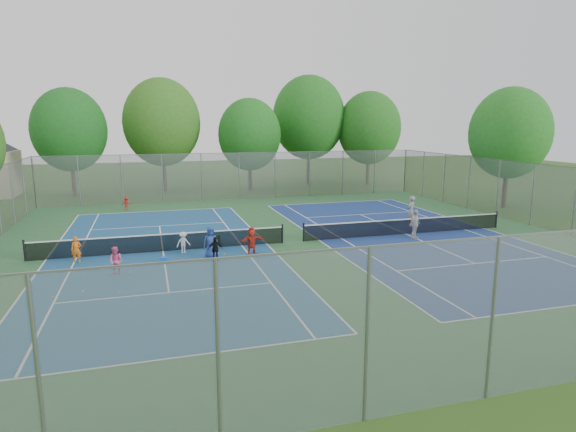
% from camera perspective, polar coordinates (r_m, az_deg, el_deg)
% --- Properties ---
extents(ground, '(120.00, 120.00, 0.00)m').
position_cam_1_polar(ground, '(26.71, 0.60, -3.13)').
color(ground, '#2E551A').
rests_on(ground, ground).
extents(court_pad, '(32.00, 32.00, 0.01)m').
position_cam_1_polar(court_pad, '(26.71, 0.60, -3.12)').
color(court_pad, '#2D6035').
rests_on(court_pad, ground).
extents(court_left, '(10.97, 23.77, 0.01)m').
position_cam_1_polar(court_left, '(25.63, -14.59, -4.07)').
color(court_left, navy).
rests_on(court_left, court_pad).
extents(court_right, '(10.97, 23.77, 0.01)m').
position_cam_1_polar(court_right, '(29.46, 13.76, -2.08)').
color(court_right, navy).
rests_on(court_right, court_pad).
extents(net_left, '(12.87, 0.10, 0.91)m').
position_cam_1_polar(net_left, '(25.52, -14.64, -3.12)').
color(net_left, black).
rests_on(net_left, ground).
extents(net_right, '(12.87, 0.10, 0.91)m').
position_cam_1_polar(net_right, '(29.36, 13.79, -1.25)').
color(net_right, black).
rests_on(net_right, ground).
extents(fence_north, '(32.00, 0.10, 4.00)m').
position_cam_1_polar(fence_north, '(41.72, -5.81, 4.72)').
color(fence_north, gray).
rests_on(fence_north, ground).
extents(fence_south, '(32.00, 0.10, 4.00)m').
position_cam_1_polar(fence_south, '(12.42, 23.04, -11.26)').
color(fence_south, gray).
rests_on(fence_south, ground).
extents(fence_east, '(0.10, 32.00, 4.00)m').
position_cam_1_polar(fence_east, '(34.47, 27.00, 2.26)').
color(fence_east, gray).
rests_on(fence_east, ground).
extents(tree_nw, '(6.40, 6.40, 9.58)m').
position_cam_1_polar(tree_nw, '(47.23, -24.50, 9.27)').
color(tree_nw, '#443326').
rests_on(tree_nw, ground).
extents(tree_nl, '(7.20, 7.20, 10.69)m').
position_cam_1_polar(tree_nl, '(47.81, -14.71, 10.68)').
color(tree_nl, '#443326').
rests_on(tree_nl, ground).
extents(tree_nc, '(6.00, 6.00, 8.85)m').
position_cam_1_polar(tree_nc, '(46.78, -4.59, 9.58)').
color(tree_nc, '#443326').
rests_on(tree_nc, ground).
extents(tree_nr, '(7.60, 7.60, 11.42)m').
position_cam_1_polar(tree_nr, '(51.51, 2.49, 11.57)').
color(tree_nr, '#443326').
rests_on(tree_nr, ground).
extents(tree_ne, '(6.60, 6.60, 9.77)m').
position_cam_1_polar(tree_ne, '(51.93, 9.58, 10.24)').
color(tree_ne, '#443326').
rests_on(tree_ne, ground).
extents(tree_side_e, '(6.00, 6.00, 9.20)m').
position_cam_1_polar(tree_side_e, '(40.65, 24.79, 8.91)').
color(tree_side_e, '#443326').
rests_on(tree_side_e, ground).
extents(ball_crate, '(0.40, 0.40, 0.28)m').
position_cam_1_polar(ball_crate, '(23.59, -14.50, -5.06)').
color(ball_crate, blue).
rests_on(ball_crate, ground).
extents(ball_hopper, '(0.34, 0.34, 0.55)m').
position_cam_1_polar(ball_hopper, '(26.46, -8.31, -2.78)').
color(ball_hopper, '#268E3A').
rests_on(ball_hopper, ground).
extents(student_a, '(0.46, 0.31, 1.25)m').
position_cam_1_polar(student_a, '(24.88, -23.80, -3.66)').
color(student_a, orange).
rests_on(student_a, ground).
extents(student_b, '(0.77, 0.70, 1.28)m').
position_cam_1_polar(student_b, '(22.16, -19.70, -5.05)').
color(student_b, '#EB5B8F').
rests_on(student_b, ground).
extents(student_c, '(0.80, 0.59, 1.10)m').
position_cam_1_polar(student_c, '(24.96, -12.30, -3.10)').
color(student_c, white).
rests_on(student_c, ground).
extents(student_d, '(0.71, 0.31, 1.20)m').
position_cam_1_polar(student_d, '(23.20, -8.64, -3.91)').
color(student_d, black).
rests_on(student_d, ground).
extents(student_e, '(0.79, 0.55, 1.56)m').
position_cam_1_polar(student_e, '(23.79, -9.13, -3.11)').
color(student_e, navy).
rests_on(student_e, ground).
extents(student_f, '(1.34, 0.67, 1.38)m').
position_cam_1_polar(student_f, '(24.22, -4.32, -2.96)').
color(student_f, red).
rests_on(student_f, ground).
extents(child_far_baseline, '(0.77, 0.61, 1.04)m').
position_cam_1_polar(child_far_baseline, '(38.30, -18.61, 1.40)').
color(child_far_baseline, '#B31B19').
rests_on(child_far_baseline, ground).
extents(instructor, '(0.83, 0.77, 1.90)m').
position_cam_1_polar(instructor, '(31.92, 14.37, 0.60)').
color(instructor, gray).
rests_on(instructor, ground).
extents(teen_court_b, '(1.07, 0.85, 1.69)m').
position_cam_1_polar(teen_court_b, '(28.24, 14.81, -0.96)').
color(teen_court_b, silver).
rests_on(teen_court_b, ground).
extents(tennis_ball_0, '(0.07, 0.07, 0.07)m').
position_cam_1_polar(tennis_ball_0, '(24.12, -19.66, -5.26)').
color(tennis_ball_0, '#C0E134').
rests_on(tennis_ball_0, ground).
extents(tennis_ball_1, '(0.07, 0.07, 0.07)m').
position_cam_1_polar(tennis_ball_1, '(19.27, -10.02, -8.84)').
color(tennis_ball_1, '#B4D130').
rests_on(tennis_ball_1, ground).
extents(tennis_ball_2, '(0.07, 0.07, 0.07)m').
position_cam_1_polar(tennis_ball_2, '(20.61, -23.12, -8.26)').
color(tennis_ball_2, '#E4F238').
rests_on(tennis_ball_2, ground).
extents(tennis_ball_3, '(0.07, 0.07, 0.07)m').
position_cam_1_polar(tennis_ball_3, '(24.28, -19.18, -5.12)').
color(tennis_ball_3, '#C8DC33').
rests_on(tennis_ball_3, ground).
extents(tennis_ball_4, '(0.07, 0.07, 0.07)m').
position_cam_1_polar(tennis_ball_4, '(22.67, -10.35, -5.81)').
color(tennis_ball_4, gold).
rests_on(tennis_ball_4, ground).
extents(tennis_ball_5, '(0.07, 0.07, 0.07)m').
position_cam_1_polar(tennis_ball_5, '(20.47, -26.18, -8.65)').
color(tennis_ball_5, '#CAE735').
rests_on(tennis_ball_5, ground).
extents(tennis_ball_6, '(0.07, 0.07, 0.07)m').
position_cam_1_polar(tennis_ball_6, '(23.54, -17.37, -5.52)').
color(tennis_ball_6, gold).
rests_on(tennis_ball_6, ground).
extents(tennis_ball_7, '(0.07, 0.07, 0.07)m').
position_cam_1_polar(tennis_ball_7, '(22.40, -18.22, -6.41)').
color(tennis_ball_7, '#A6C62E').
rests_on(tennis_ball_7, ground).
extents(tennis_ball_8, '(0.07, 0.07, 0.07)m').
position_cam_1_polar(tennis_ball_8, '(24.33, -7.53, -4.56)').
color(tennis_ball_8, '#CEED37').
rests_on(tennis_ball_8, ground).
extents(tennis_ball_9, '(0.07, 0.07, 0.07)m').
position_cam_1_polar(tennis_ball_9, '(24.56, -8.30, -4.44)').
color(tennis_ball_9, '#BBDA32').
rests_on(tennis_ball_9, ground).
extents(tennis_ball_10, '(0.07, 0.07, 0.07)m').
position_cam_1_polar(tennis_ball_10, '(19.95, -19.38, -8.62)').
color(tennis_ball_10, yellow).
rests_on(tennis_ball_10, ground).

